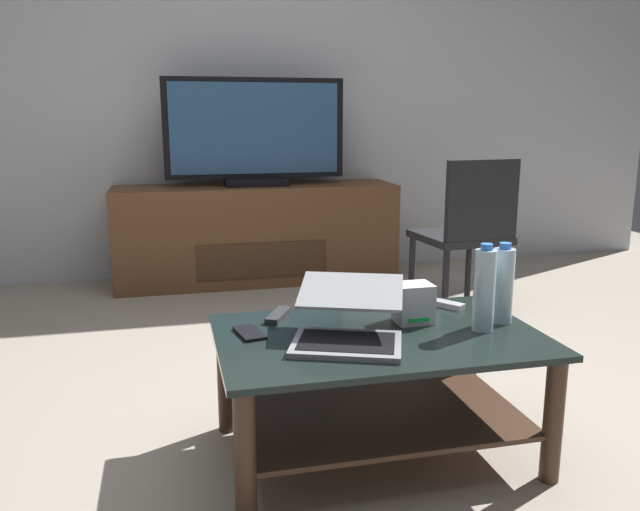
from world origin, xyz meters
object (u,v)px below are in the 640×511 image
dining_chair (468,229)px  router_box (413,303)px  coffee_table (378,372)px  water_bottle_far (503,285)px  laptop (348,322)px  cell_phone (250,333)px  television (255,134)px  tv_remote (278,315)px  media_cabinet (257,234)px  water_bottle_near (484,289)px  soundbar_remote (443,304)px

dining_chair → router_box: (-0.80, -1.21, -0.01)m
coffee_table → router_box: bearing=29.0°
coffee_table → router_box: 0.26m
water_bottle_far → laptop: bearing=-174.4°
laptop → cell_phone: (-0.29, 0.13, -0.05)m
laptop → television: bearing=88.8°
router_box → water_bottle_far: (0.29, -0.07, 0.06)m
coffee_table → tv_remote: tv_remote is taller
media_cabinet → cell_phone: 2.29m
coffee_table → water_bottle_near: water_bottle_near is taller
media_cabinet → cell_phone: (-0.34, -2.26, 0.10)m
media_cabinet → cell_phone: size_ratio=13.17×
soundbar_remote → water_bottle_near: bearing=-122.9°
laptop → water_bottle_far: 0.55m
coffee_table → water_bottle_near: (0.34, -0.04, 0.27)m
laptop → coffee_table: bearing=19.9°
media_cabinet → coffee_table: bearing=-88.5°
water_bottle_near → soundbar_remote: (-0.02, 0.27, -0.12)m
dining_chair → tv_remote: bearing=-139.1°
television → dining_chair: (1.00, -1.03, -0.48)m
soundbar_remote → dining_chair: bearing=23.6°
television → water_bottle_near: 2.44m
media_cabinet → television: television is taller
media_cabinet → water_bottle_far: (0.49, -2.33, 0.22)m
soundbar_remote → laptop: bearing=175.5°
media_cabinet → soundbar_remote: size_ratio=11.52×
laptop → cell_phone: bearing=156.4°
media_cabinet → television: 0.65m
laptop → router_box: bearing=25.3°
tv_remote → soundbar_remote: size_ratio=1.00×
coffee_table → router_box: router_box is taller
router_box → water_bottle_near: size_ratio=0.47×
laptop → water_bottle_near: bearing=-0.5°
water_bottle_near → television: bearing=99.5°
coffee_table → laptop: size_ratio=2.17×
water_bottle_near → dining_chair: bearing=65.5°
dining_chair → cell_phone: (-1.34, -1.21, -0.07)m
router_box → tv_remote: (-0.43, 0.15, -0.06)m
tv_remote → router_box: bearing=8.9°
laptop → router_box: (0.26, 0.12, 0.01)m
media_cabinet → tv_remote: 2.13m
router_box → tv_remote: size_ratio=0.83×
laptop → water_bottle_far: bearing=5.6°
television → water_bottle_near: television is taller
router_box → water_bottle_near: bearing=-34.1°
cell_phone → tv_remote: size_ratio=0.88×
tv_remote → coffee_table: bearing=-11.4°
router_box → water_bottle_near: (0.19, -0.13, 0.07)m
laptop → cell_phone: 0.32m
cell_phone → dining_chair: bearing=30.6°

